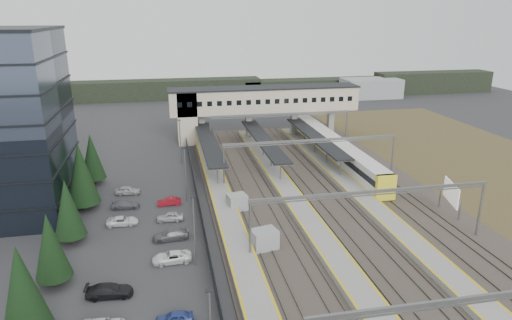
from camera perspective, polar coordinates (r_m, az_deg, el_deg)
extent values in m
plane|color=#2B2B2D|center=(58.82, -0.24, -8.31)|extent=(220.00, 220.00, 0.00)
cone|color=black|center=(41.47, -27.11, -14.50)|extent=(4.26, 4.26, 8.20)
cylinder|color=black|center=(51.16, -23.78, -13.52)|extent=(0.44, 0.44, 1.20)
cone|color=black|center=(49.39, -24.33, -9.73)|extent=(3.54, 3.54, 6.80)
cylinder|color=black|center=(58.90, -22.03, -9.04)|extent=(0.44, 0.44, 1.20)
cone|color=black|center=(57.33, -22.48, -5.55)|extent=(3.64, 3.64, 7.00)
cylinder|color=black|center=(67.86, -20.60, -5.28)|extent=(0.44, 0.44, 1.20)
cone|color=black|center=(66.27, -21.04, -1.58)|extent=(4.42, 4.42, 8.50)
cylinder|color=black|center=(77.08, -19.52, -2.41)|extent=(0.44, 0.44, 1.20)
cone|color=black|center=(75.86, -19.83, 0.43)|extent=(3.74, 3.74, 7.20)
imported|color=black|center=(47.53, -17.86, -15.28)|extent=(4.54, 2.05, 1.29)
imported|color=white|center=(61.47, -16.36, -7.32)|extent=(4.03, 1.97, 1.10)
imported|color=#55565E|center=(66.30, -16.01, -5.38)|extent=(4.00, 1.84, 1.13)
imported|color=#A2A2A7|center=(71.18, -15.72, -3.67)|extent=(3.86, 1.83, 1.27)
imported|color=navy|center=(42.76, -10.16, -18.86)|extent=(3.36, 1.39, 1.14)
imported|color=white|center=(51.67, -10.50, -11.86)|extent=(4.34, 2.13, 1.19)
imported|color=#585C5F|center=(56.33, -10.62, -9.18)|extent=(4.48, 2.13, 1.26)
imported|color=#A5A7AA|center=(61.12, -10.72, -6.97)|extent=(3.59, 1.56, 1.20)
imported|color=maroon|center=(66.00, -10.81, -5.11)|extent=(3.39, 1.27, 1.10)
cube|color=black|center=(32.34, -5.90, -15.96)|extent=(0.50, 0.25, 0.15)
cylinder|color=slate|center=(49.05, -7.74, -8.90)|extent=(0.16, 0.16, 8.00)
cube|color=black|center=(47.40, -7.94, -4.57)|extent=(0.50, 0.25, 0.15)
cylinder|color=slate|center=(65.63, -8.81, -1.90)|extent=(0.16, 0.16, 8.00)
cube|color=black|center=(64.40, -8.98, 1.46)|extent=(0.50, 0.25, 0.15)
cylinder|color=slate|center=(82.81, -9.44, 2.24)|extent=(0.16, 0.16, 8.00)
cube|color=black|center=(81.84, -9.58, 4.94)|extent=(0.50, 0.25, 0.15)
cube|color=#26282B|center=(62.16, -7.06, -5.95)|extent=(0.08, 90.00, 2.00)
cube|color=gray|center=(53.01, 1.02, -9.94)|extent=(3.34, 2.75, 2.44)
cube|color=gray|center=(62.91, -2.38, -5.35)|extent=(2.92, 2.59, 2.34)
cube|color=#38322B|center=(66.21, 9.20, -5.36)|extent=(34.00, 90.00, 0.20)
cube|color=#59544C|center=(63.05, -1.77, -6.17)|extent=(0.08, 90.00, 0.14)
cube|color=#59544C|center=(63.28, -0.47, -6.07)|extent=(0.08, 90.00, 0.14)
cube|color=#59544C|center=(63.76, 1.80, -5.89)|extent=(0.08, 90.00, 0.14)
cube|color=#59544C|center=(64.08, 3.06, -5.78)|extent=(0.08, 90.00, 0.14)
cube|color=#59544C|center=(65.29, 6.96, -5.43)|extent=(0.08, 90.00, 0.14)
cube|color=#59544C|center=(65.73, 8.16, -5.32)|extent=(0.08, 90.00, 0.14)
cube|color=#59544C|center=(66.58, 10.25, -5.12)|extent=(0.08, 90.00, 0.14)
cube|color=#59544C|center=(67.10, 11.40, -5.00)|extent=(0.08, 90.00, 0.14)
cube|color=#59544C|center=(68.92, 14.92, -4.64)|extent=(0.08, 90.00, 0.14)
cube|color=#59544C|center=(69.55, 15.99, -4.53)|extent=(0.08, 90.00, 0.14)
cube|color=#59544C|center=(70.72, 17.84, -4.33)|extent=(0.08, 90.00, 0.14)
cube|color=#59544C|center=(71.41, 18.86, -4.22)|extent=(0.08, 90.00, 0.14)
cube|color=gray|center=(62.68, -3.83, -6.19)|extent=(3.20, 82.00, 0.90)
cube|color=gold|center=(62.34, -5.17, -5.89)|extent=(0.25, 82.00, 0.02)
cube|color=gold|center=(62.67, -2.52, -5.70)|extent=(0.25, 82.00, 0.02)
cube|color=gray|center=(64.58, 5.03, -5.47)|extent=(3.20, 82.00, 0.90)
cube|color=gold|center=(64.03, 3.79, -5.20)|extent=(0.25, 82.00, 0.02)
cube|color=gold|center=(64.80, 6.28, -4.98)|extent=(0.25, 82.00, 0.02)
cube|color=gray|center=(67.91, 13.19, -4.69)|extent=(3.20, 82.00, 0.90)
cube|color=gold|center=(67.18, 12.09, -4.44)|extent=(0.25, 82.00, 0.02)
cube|color=gold|center=(68.34, 14.33, -4.22)|extent=(0.25, 82.00, 0.02)
cube|color=black|center=(82.12, -5.93, 2.26)|extent=(3.00, 30.00, 0.25)
cube|color=slate|center=(82.16, -5.92, 2.16)|extent=(3.10, 30.00, 0.12)
cylinder|color=slate|center=(70.26, -4.84, -1.79)|extent=(0.20, 0.20, 3.10)
cylinder|color=slate|center=(76.38, -5.41, -0.18)|extent=(0.20, 0.20, 3.10)
cylinder|color=slate|center=(82.56, -5.89, 1.19)|extent=(0.20, 0.20, 3.10)
cylinder|color=slate|center=(88.79, -6.31, 2.37)|extent=(0.20, 0.20, 3.10)
cylinder|color=slate|center=(95.05, -6.67, 3.40)|extent=(0.20, 0.20, 3.10)
cube|color=black|center=(83.58, 0.91, 2.64)|extent=(3.00, 30.00, 0.25)
cube|color=slate|center=(83.62, 0.91, 2.54)|extent=(3.10, 30.00, 0.12)
cylinder|color=slate|center=(71.96, 3.09, -1.27)|extent=(0.20, 0.20, 3.10)
cylinder|color=slate|center=(77.95, 1.91, 0.27)|extent=(0.20, 0.20, 3.10)
cylinder|color=slate|center=(84.02, 0.91, 1.58)|extent=(0.20, 0.20, 3.10)
cylinder|color=slate|center=(90.14, 0.04, 2.72)|extent=(0.20, 0.20, 3.10)
cylinder|color=slate|center=(96.32, -0.72, 3.71)|extent=(0.20, 0.20, 3.10)
cube|color=black|center=(86.19, 7.44, 2.96)|extent=(3.00, 30.00, 0.25)
cube|color=slate|center=(86.22, 7.43, 2.86)|extent=(3.10, 30.00, 0.12)
cylinder|color=slate|center=(74.97, 10.52, -0.76)|extent=(0.20, 0.20, 3.10)
cylinder|color=slate|center=(80.74, 8.84, 0.69)|extent=(0.20, 0.20, 3.10)
cylinder|color=slate|center=(86.61, 7.39, 1.93)|extent=(0.20, 0.20, 3.10)
cylinder|color=slate|center=(92.56, 6.13, 3.02)|extent=(0.20, 0.20, 3.10)
cylinder|color=slate|center=(98.58, 5.01, 3.97)|extent=(0.20, 0.20, 3.10)
cube|color=#C0B696|center=(97.62, 1.08, 7.56)|extent=(40.00, 6.00, 5.00)
cube|color=black|center=(97.20, 1.09, 9.04)|extent=(40.40, 6.40, 0.30)
cube|color=#C0B696|center=(96.11, -8.63, 5.37)|extent=(4.00, 6.00, 11.00)
cube|color=black|center=(92.48, -9.55, 6.80)|extent=(1.00, 0.06, 1.00)
cube|color=black|center=(92.55, -8.30, 6.87)|extent=(1.00, 0.06, 1.00)
cube|color=black|center=(92.67, -7.06, 6.94)|extent=(1.00, 0.06, 1.00)
cube|color=black|center=(92.84, -5.82, 7.00)|extent=(1.00, 0.06, 1.00)
cube|color=black|center=(93.04, -4.59, 7.06)|extent=(1.00, 0.06, 1.00)
cube|color=black|center=(93.29, -3.36, 7.11)|extent=(1.00, 0.06, 1.00)
cube|color=black|center=(93.58, -2.14, 7.17)|extent=(1.00, 0.06, 1.00)
cube|color=black|center=(93.92, -0.92, 7.21)|extent=(1.00, 0.06, 1.00)
cube|color=black|center=(94.29, 0.28, 7.26)|extent=(1.00, 0.06, 1.00)
cube|color=black|center=(94.71, 1.48, 7.30)|extent=(1.00, 0.06, 1.00)
cube|color=black|center=(95.16, 2.66, 7.34)|extent=(1.00, 0.06, 1.00)
cube|color=black|center=(95.66, 3.83, 7.37)|extent=(1.00, 0.06, 1.00)
cube|color=black|center=(96.19, 4.99, 7.40)|extent=(1.00, 0.06, 1.00)
cube|color=black|center=(96.76, 6.14, 7.43)|extent=(1.00, 0.06, 1.00)
cube|color=black|center=(97.37, 7.27, 7.46)|extent=(1.00, 0.06, 1.00)
cube|color=black|center=(98.02, 8.39, 7.48)|extent=(1.00, 0.06, 1.00)
cube|color=black|center=(98.70, 9.50, 7.50)|extent=(1.00, 0.06, 1.00)
cube|color=black|center=(99.42, 10.59, 7.51)|extent=(1.00, 0.06, 1.00)
cube|color=black|center=(100.17, 11.66, 7.52)|extent=(1.00, 0.06, 1.00)
cube|color=gray|center=(96.74, -7.67, 3.98)|extent=(1.20, 1.60, 6.00)
cube|color=gray|center=(96.84, -6.78, 4.03)|extent=(1.20, 1.60, 6.00)
cube|color=gray|center=(98.08, -0.94, 4.33)|extent=(1.20, 1.60, 6.00)
cube|color=gray|center=(100.31, 4.70, 4.58)|extent=(1.20, 1.60, 6.00)
cube|color=gray|center=(102.93, 9.28, 4.74)|extent=(1.20, 1.60, 6.00)
cube|color=slate|center=(37.61, 27.87, -14.70)|extent=(28.40, 0.25, 0.35)
cube|color=slate|center=(37.81, 27.78, -15.22)|extent=(28.40, 0.12, 0.12)
cylinder|color=slate|center=(49.89, -0.74, -8.88)|extent=(0.28, 0.28, 7.00)
cylinder|color=slate|center=(61.05, 26.20, -5.66)|extent=(0.28, 0.28, 7.00)
cube|color=slate|center=(52.60, 14.44, -3.85)|extent=(28.40, 0.25, 0.35)
cube|color=slate|center=(52.75, 14.41, -4.25)|extent=(28.40, 0.12, 0.12)
cylinder|color=slate|center=(70.01, -4.05, -0.89)|extent=(0.28, 0.28, 7.00)
cylinder|color=slate|center=(78.35, 16.70, 0.44)|extent=(0.28, 0.28, 7.00)
cube|color=slate|center=(71.97, 7.01, 2.46)|extent=(28.40, 0.25, 0.35)
cube|color=slate|center=(72.07, 7.00, 2.15)|extent=(28.40, 0.12, 0.12)
cylinder|color=slate|center=(89.07, -5.72, 3.17)|extent=(0.28, 0.28, 7.00)
cylinder|color=slate|center=(95.77, 11.22, 3.96)|extent=(0.28, 0.28, 7.00)
cube|color=slate|center=(90.62, 3.09, 5.77)|extent=(28.40, 0.25, 0.35)
cube|color=slate|center=(90.70, 3.09, 5.52)|extent=(28.40, 0.12, 0.12)
cube|color=silver|center=(76.45, 12.51, -0.67)|extent=(2.94, 20.39, 3.78)
cube|color=black|center=(76.32, 12.53, -0.37)|extent=(3.00, 19.79, 0.94)
cube|color=slate|center=(76.97, 12.43, -1.82)|extent=(2.52, 18.99, 0.52)
cube|color=silver|center=(95.19, 7.53, 3.26)|extent=(2.94, 20.39, 3.78)
cube|color=black|center=(95.09, 7.54, 3.51)|extent=(3.00, 19.79, 0.94)
cube|color=slate|center=(95.61, 7.49, 2.32)|extent=(2.52, 18.99, 0.52)
cube|color=yellow|center=(67.91, 15.87, -3.32)|extent=(2.96, 0.90, 3.78)
cylinder|color=slate|center=(65.14, 24.11, -5.87)|extent=(0.20, 0.20, 2.93)
cylinder|color=slate|center=(68.52, 22.00, -4.45)|extent=(0.20, 0.20, 2.93)
cube|color=white|center=(66.20, 23.21, -3.76)|extent=(1.56, 5.34, 2.74)
cube|color=black|center=(148.60, -11.25, 8.64)|extent=(60.00, 8.00, 6.00)
cube|color=black|center=(156.89, 7.56, 9.11)|extent=(50.00, 8.00, 5.00)
cube|color=black|center=(169.51, 21.22, 9.06)|extent=(40.00, 8.00, 7.00)
cube|color=black|center=(152.48, -28.48, 6.87)|extent=(30.00, 8.00, 5.00)
cube|color=gray|center=(153.24, 14.16, 8.71)|extent=(18.00, 10.00, 6.00)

